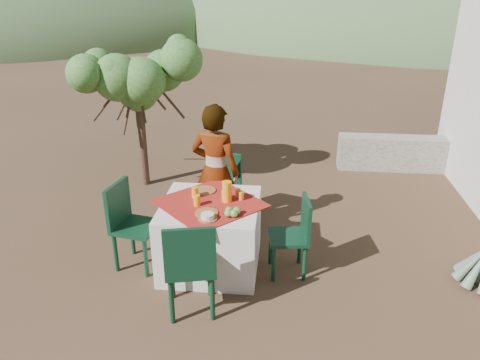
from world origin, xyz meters
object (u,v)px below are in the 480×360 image
Objects in this scene: table at (211,234)px; person at (215,172)px; chair_near at (190,265)px; chair_right at (295,233)px; juice_pitcher at (227,192)px; shrub_tree at (143,85)px; chair_far at (223,184)px; chair_left at (129,221)px.

table is 0.79× the size of person.
chair_right is (0.95, 0.79, -0.07)m from chair_near.
juice_pitcher reaches higher than table.
shrub_tree reaches higher than person.
shrub_tree is (-1.24, 1.42, 0.70)m from person.
juice_pitcher is (1.47, -2.07, -0.65)m from shrub_tree.
chair_right is (0.90, -0.05, 0.10)m from table.
shrub_tree is at bearing 159.50° from chair_far.
shrub_tree is at bearing 22.36° from chair_left.
juice_pitcher is at bearing 125.19° from person.
chair_far is 1.92m from chair_near.
chair_near is 1.24m from chair_right.
table is 1.31× the size of chair_near.
chair_left is 4.28× the size of juice_pitcher.
chair_right is at bearing -44.72° from shrub_tree.
person reaches higher than juice_pitcher.
shrub_tree is 8.62× the size of juice_pitcher.
person is at bearing 93.68° from table.
chair_left is (-0.82, 0.77, -0.02)m from chair_near.
table is 0.91m from chair_right.
chair_far is at bearing -39.26° from shrub_tree.
person reaches higher than table.
shrub_tree reaches higher than juice_pitcher.
table is 0.86m from chair_near.
chair_far is at bearing 90.40° from table.
juice_pitcher reaches higher than chair_far.
chair_left is 1.10m from juice_pitcher.
chair_far is (-0.01, 1.08, 0.11)m from table.
shrub_tree is at bearing 121.27° from table.
chair_near is 0.51× the size of shrub_tree.
shrub_tree reaches higher than table.
chair_right is 3.88× the size of juice_pitcher.
chair_near is (-0.05, -0.84, 0.17)m from table.
chair_near is at bearing -67.27° from shrub_tree.
table is 1.08m from chair_far.
juice_pitcher is (0.18, 0.05, 0.49)m from table.
table is at bearing -163.00° from juice_pitcher.
chair_near is 1.03× the size of chair_left.
juice_pitcher is (-0.73, 0.10, 0.39)m from chair_right.
chair_near is 0.98m from juice_pitcher.
chair_right is 0.83m from juice_pitcher.
juice_pitcher is (0.22, -0.65, 0.05)m from person.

